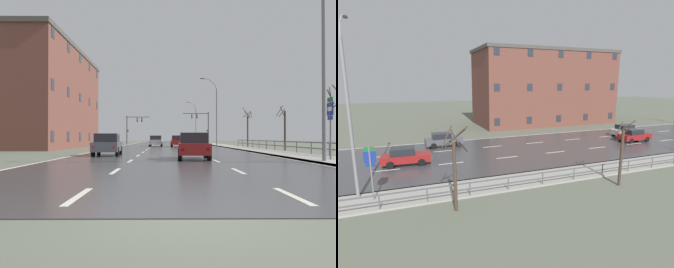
# 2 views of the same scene
# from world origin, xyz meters

# --- Properties ---
(ground_plane) EXTENTS (160.00, 160.00, 0.12)m
(ground_plane) POSITION_xyz_m (0.00, 48.00, -0.06)
(ground_plane) COLOR #5B6051
(guardrail) EXTENTS (0.07, 36.63, 1.00)m
(guardrail) POSITION_xyz_m (9.85, 23.36, 0.71)
(guardrail) COLOR #515459
(guardrail) RESTS_ON ground
(street_lamp_foreground) EXTENTS (2.57, 0.24, 11.32)m
(street_lamp_foreground) POSITION_xyz_m (7.45, 11.53, 5.53)
(street_lamp_foreground) COLOR slate
(street_lamp_foreground) RESTS_ON ground
(highway_sign) EXTENTS (0.09, 0.68, 3.47)m
(highway_sign) POSITION_xyz_m (8.39, 12.48, 2.22)
(highway_sign) COLOR slate
(highway_sign) RESTS_ON ground
(car_near_left) EXTENTS (1.98, 4.18, 1.57)m
(car_near_left) POSITION_xyz_m (-4.53, 18.46, 0.80)
(car_near_left) COLOR #474C51
(car_near_left) RESTS_ON ground
(car_near_right) EXTENTS (1.88, 4.12, 1.57)m
(car_near_right) POSITION_xyz_m (-1.74, 42.47, 0.80)
(car_near_right) COLOR #B7B7BC
(car_near_right) RESTS_ON ground
(car_distant) EXTENTS (1.87, 4.12, 1.57)m
(car_distant) POSITION_xyz_m (1.28, 40.77, 0.80)
(car_distant) COLOR maroon
(car_distant) RESTS_ON ground
(car_far_left) EXTENTS (1.96, 4.16, 1.57)m
(car_far_left) POSITION_xyz_m (1.23, 14.38, 0.80)
(car_far_left) COLOR maroon
(car_far_left) RESTS_ON ground
(brick_building) EXTENTS (10.52, 24.13, 12.64)m
(brick_building) POSITION_xyz_m (-16.56, 37.95, 6.33)
(brick_building) COLOR brown
(brick_building) RESTS_ON ground
(bare_tree_near) EXTENTS (1.56, 1.52, 4.85)m
(bare_tree_near) POSITION_xyz_m (11.30, 17.00, 2.38)
(bare_tree_near) COLOR #423328
(bare_tree_near) RESTS_ON ground
(bare_tree_mid) EXTENTS (1.10, 1.34, 4.66)m
(bare_tree_mid) POSITION_xyz_m (11.68, 28.50, 2.21)
(bare_tree_mid) COLOR #423328
(bare_tree_mid) RESTS_ON ground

